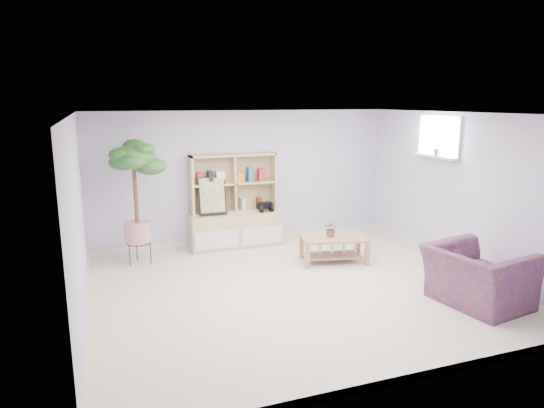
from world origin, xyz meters
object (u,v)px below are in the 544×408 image
object	(u,v)px
storage_unit	(235,201)
armchair	(478,273)
coffee_table	(334,250)
floor_tree	(136,203)

from	to	relation	value
storage_unit	armchair	distance (m)	4.17
coffee_table	floor_tree	world-z (taller)	floor_tree
storage_unit	coffee_table	size ratio (longest dim) A/B	1.60
coffee_table	floor_tree	distance (m)	3.23
storage_unit	armchair	world-z (taller)	storage_unit
armchair	coffee_table	bearing A→B (deg)	15.46
coffee_table	armchair	bearing A→B (deg)	-52.81
floor_tree	armchair	distance (m)	5.05
floor_tree	storage_unit	bearing A→B (deg)	12.71
armchair	floor_tree	bearing A→B (deg)	42.64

